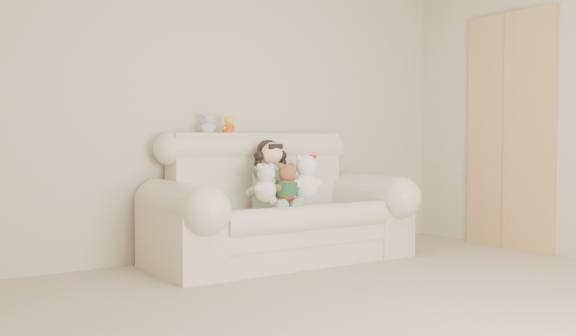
{
  "coord_description": "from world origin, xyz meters",
  "views": [
    {
      "loc": [
        -2.63,
        -2.3,
        0.97
      ],
      "look_at": [
        0.17,
        1.9,
        0.75
      ],
      "focal_mm": 40.31,
      "sensor_mm": 36.0,
      "label": 1
    }
  ],
  "objects_px": {
    "seated_child": "(271,173)",
    "sofa": "(281,197)",
    "brown_teddy": "(286,178)",
    "cream_teddy": "(266,179)",
    "white_cat": "(306,172)"
  },
  "relations": [
    {
      "from": "seated_child",
      "to": "sofa",
      "type": "bearing_deg",
      "value": -70.59
    },
    {
      "from": "seated_child",
      "to": "brown_teddy",
      "type": "bearing_deg",
      "value": -99.96
    },
    {
      "from": "sofa",
      "to": "seated_child",
      "type": "distance_m",
      "value": 0.21
    },
    {
      "from": "seated_child",
      "to": "brown_teddy",
      "type": "relative_size",
      "value": 1.63
    },
    {
      "from": "sofa",
      "to": "cream_teddy",
      "type": "distance_m",
      "value": 0.29
    },
    {
      "from": "white_cat",
      "to": "cream_teddy",
      "type": "distance_m",
      "value": 0.36
    },
    {
      "from": "seated_child",
      "to": "white_cat",
      "type": "height_order",
      "value": "seated_child"
    },
    {
      "from": "brown_teddy",
      "to": "white_cat",
      "type": "height_order",
      "value": "white_cat"
    },
    {
      "from": "sofa",
      "to": "cream_teddy",
      "type": "height_order",
      "value": "sofa"
    },
    {
      "from": "seated_child",
      "to": "white_cat",
      "type": "distance_m",
      "value": 0.29
    },
    {
      "from": "sofa",
      "to": "white_cat",
      "type": "relative_size",
      "value": 4.92
    },
    {
      "from": "brown_teddy",
      "to": "white_cat",
      "type": "distance_m",
      "value": 0.19
    },
    {
      "from": "sofa",
      "to": "seated_child",
      "type": "relative_size",
      "value": 3.73
    },
    {
      "from": "brown_teddy",
      "to": "white_cat",
      "type": "xyz_separation_m",
      "value": [
        0.18,
        0.0,
        0.04
      ]
    },
    {
      "from": "brown_teddy",
      "to": "white_cat",
      "type": "bearing_deg",
      "value": -11.49
    }
  ]
}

